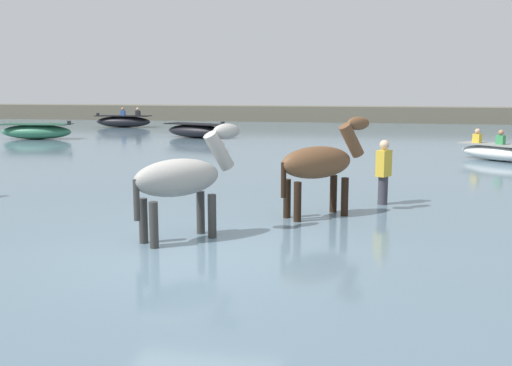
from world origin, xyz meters
name	(u,v)px	position (x,y,z in m)	size (l,w,h in m)	color
ground_plane	(191,272)	(0.00, 0.00, 0.00)	(120.00, 120.00, 0.00)	#756B56
water_surface	(286,170)	(0.00, 10.00, 0.15)	(90.00, 90.00, 0.29)	slate
horse_lead_bay	(320,165)	(1.65, 2.84, 1.27)	(1.73, 1.52, 2.14)	brown
horse_trailing_grey	(182,180)	(-0.34, 0.71, 1.25)	(1.56, 1.65, 2.11)	gray
boat_near_starboard	(123,121)	(-11.94, 25.20, 0.65)	(3.37, 1.23, 1.17)	black
boat_far_offshore	(500,152)	(6.74, 12.39, 0.58)	(2.65, 2.54, 1.02)	silver
boat_mid_channel	(196,131)	(-5.58, 18.99, 0.63)	(3.39, 2.20, 0.81)	black
boat_distant_east	(36,131)	(-12.62, 16.86, 0.65)	(3.40, 1.61, 0.85)	#337556
person_wading_mid	(383,177)	(2.84, 4.23, 0.87)	(0.34, 0.38, 1.63)	#383842
far_shoreline	(333,116)	(0.00, 33.23, 0.68)	(80.00, 2.40, 1.35)	#605B4C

